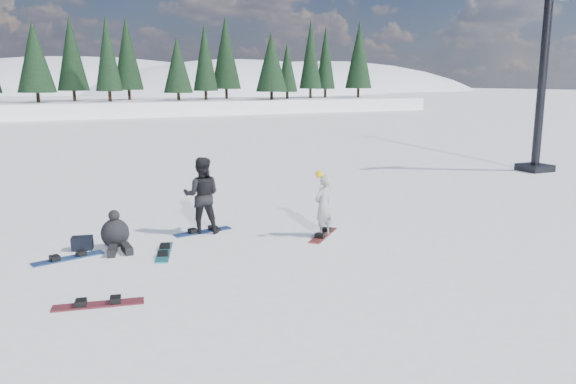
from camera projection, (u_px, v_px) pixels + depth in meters
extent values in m
plane|color=white|center=(264.00, 250.00, 12.67)|extent=(420.00, 420.00, 0.00)
cube|color=white|center=(56.00, 125.00, 61.03)|extent=(90.00, 14.00, 5.00)
ellipsoid|color=white|center=(84.00, 133.00, 199.50)|extent=(182.00, 140.00, 53.20)
ellipsoid|color=white|center=(324.00, 125.00, 225.96)|extent=(156.00, 120.00, 50.40)
ellipsoid|color=white|center=(241.00, 134.00, 172.94)|extent=(117.00, 90.00, 45.00)
cone|color=black|center=(32.00, 66.00, 59.01)|extent=(3.20, 3.20, 7.50)
cone|color=black|center=(69.00, 67.00, 60.61)|extent=(3.20, 3.20, 7.50)
cone|color=black|center=(104.00, 67.00, 62.21)|extent=(3.20, 3.20, 7.50)
cone|color=black|center=(137.00, 67.00, 63.81)|extent=(3.20, 3.20, 7.50)
cone|color=black|center=(168.00, 68.00, 65.40)|extent=(3.20, 3.20, 7.50)
cone|color=black|center=(198.00, 68.00, 67.00)|extent=(3.20, 3.20, 7.50)
cone|color=black|center=(226.00, 68.00, 68.60)|extent=(3.20, 3.20, 7.50)
cone|color=black|center=(254.00, 68.00, 70.20)|extent=(3.20, 3.20, 7.50)
cone|color=black|center=(280.00, 69.00, 71.80)|extent=(3.20, 3.20, 7.50)
cone|color=black|center=(304.00, 69.00, 73.40)|extent=(3.20, 3.20, 7.50)
cone|color=black|center=(328.00, 69.00, 75.00)|extent=(3.20, 3.20, 7.50)
cone|color=black|center=(351.00, 69.00, 76.59)|extent=(3.20, 3.20, 7.50)
cylinder|color=black|center=(542.00, 79.00, 23.00)|extent=(0.34, 0.34, 7.64)
cube|color=black|center=(535.00, 168.00, 23.72)|extent=(1.22, 1.22, 0.29)
imported|color=#949398|center=(324.00, 206.00, 13.69)|extent=(0.65, 0.54, 1.52)
sphere|color=#DDB70B|center=(319.00, 174.00, 13.33)|extent=(0.18, 0.18, 0.18)
imported|color=black|center=(202.00, 195.00, 13.97)|extent=(1.14, 1.03, 1.91)
ellipsoid|color=black|center=(115.00, 233.00, 12.77)|extent=(0.70, 0.62, 0.67)
sphere|color=black|center=(114.00, 215.00, 12.69)|extent=(0.25, 0.25, 0.25)
cube|color=black|center=(127.00, 249.00, 12.48)|extent=(0.18, 0.58, 0.17)
cube|color=black|center=(112.00, 251.00, 12.34)|extent=(0.32, 0.61, 0.17)
cube|color=black|center=(82.00, 243.00, 12.68)|extent=(0.51, 0.40, 0.30)
cube|color=maroon|center=(323.00, 235.00, 13.83)|extent=(1.29, 1.22, 0.03)
cube|color=navy|center=(203.00, 232.00, 14.15)|extent=(1.52, 0.47, 0.03)
cube|color=teal|center=(164.00, 252.00, 12.45)|extent=(0.76, 1.51, 0.03)
cube|color=navy|center=(68.00, 258.00, 12.03)|extent=(1.52, 0.61, 0.03)
cube|color=maroon|center=(99.00, 305.00, 9.54)|extent=(1.53, 0.60, 0.03)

